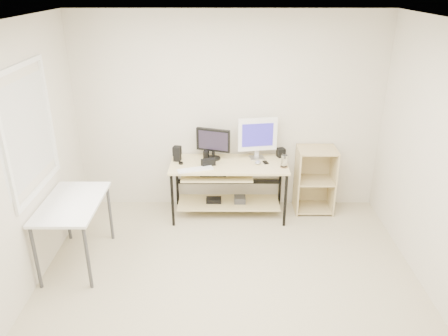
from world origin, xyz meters
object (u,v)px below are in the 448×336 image
black_monitor (213,142)px  audio_controller (206,156)px  shelf_unit (314,179)px  desk (227,178)px  white_imac (257,136)px  side_table (72,209)px

black_monitor → audio_controller: 0.20m
shelf_unit → desk: bearing=-172.2°
desk → audio_controller: 0.39m
shelf_unit → white_imac: bearing=179.8°
shelf_unit → audio_controller: 1.49m
side_table → audio_controller: (1.39, 1.14, 0.15)m
side_table → white_imac: size_ratio=1.83×
white_imac → audio_controller: (-0.66, -0.09, -0.25)m
desk → white_imac: (0.39, 0.16, 0.53)m
side_table → audio_controller: size_ratio=7.35×
desk → side_table: (-1.65, -1.06, 0.13)m
side_table → shelf_unit: size_ratio=1.11×
side_table → black_monitor: 1.93m
side_table → black_monitor: black_monitor is taller
black_monitor → white_imac: bearing=20.3°
white_imac → black_monitor: bearing=172.7°
white_imac → side_table: bearing=-158.6°
side_table → black_monitor: bearing=39.1°
desk → black_monitor: 0.50m
shelf_unit → audio_controller: shelf_unit is taller
shelf_unit → black_monitor: size_ratio=2.04×
desk → white_imac: size_ratio=2.75×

